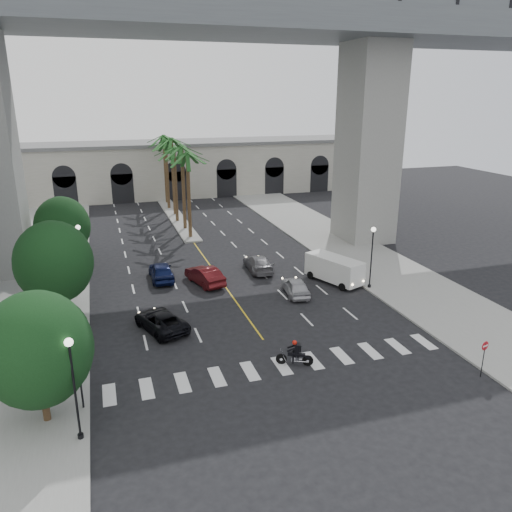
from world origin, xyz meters
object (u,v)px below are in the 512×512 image
Objects in this scene: car_c at (161,321)px; pedestrian_a at (10,344)px; car_a at (296,286)px; cargo_van at (335,269)px; traffic_signal_near at (79,367)px; car_e at (161,271)px; lamp_post_left_near at (74,381)px; lamp_post_left_far at (80,250)px; traffic_signal_far at (80,332)px; lamp_post_right at (372,252)px; do_not_enter_sign at (484,351)px; car_b at (205,275)px; motorcycle_rider at (296,354)px; car_d at (258,263)px.

pedestrian_a is at bearing -12.98° from car_c.
car_a is 4.56m from cargo_van.
car_a reaches higher than car_c.
car_e is at bearing 70.45° from traffic_signal_near.
lamp_post_left_far is at bearing 90.00° from lamp_post_left_near.
lamp_post_left_near is at bearing -90.88° from traffic_signal_far.
traffic_signal_far is at bearing -164.02° from lamp_post_right.
car_e is at bearing 138.58° from cargo_van.
car_c is at bearing 39.10° from traffic_signal_far.
lamp_post_right is 14.27m from do_not_enter_sign.
car_b is 1.01× the size of car_e.
lamp_post_left_near is at bearing -92.29° from traffic_signal_near.
lamp_post_left_far is at bearing -30.73° from car_b.
lamp_post_left_near reaches higher than traffic_signal_near.
cargo_van is (10.76, -3.05, 0.47)m from car_b.
motorcycle_rider is at bearing -137.65° from lamp_post_right.
lamp_post_right is at bearing -178.87° from car_a.
lamp_post_left_far is 6.94m from car_e.
pedestrian_a is at bearing 31.86° from car_d.
motorcycle_rider is at bearing 75.42° from car_a.
car_a is 6.56m from car_d.
cargo_van is 2.48× the size of do_not_enter_sign.
lamp_post_right is 6.90m from car_a.
car_b is 2.08× the size of do_not_enter_sign.
do_not_enter_sign is at bearing -19.34° from traffic_signal_far.
lamp_post_left_far reaches higher than traffic_signal_far.
car_b is at bearing 142.92° from cargo_van.
lamp_post_left_far is 1.47× the size of traffic_signal_far.
car_c is 3.08× the size of pedestrian_a.
traffic_signal_near reaches higher than car_c.
car_e is (-16.31, 7.49, -2.42)m from lamp_post_right.
lamp_post_left_near is 1.10× the size of car_d.
lamp_post_right reaches higher than do_not_enter_sign.
cargo_van is (15.51, 4.69, 0.57)m from car_c.
lamp_post_right is 3.35× the size of pedestrian_a.
lamp_post_right is 1.47× the size of traffic_signal_near.
motorcycle_rider reaches higher than car_d.
car_c is at bearing 22.88° from car_a.
cargo_van is (5.33, -4.89, 0.54)m from car_d.
motorcycle_rider is at bearing 15.38° from lamp_post_left_near.
do_not_enter_sign reaches higher than car_a.
lamp_post_left_far reaches higher than car_b.
lamp_post_left_far is at bearing 149.50° from motorcycle_rider.
cargo_van is (8.43, 11.92, 0.51)m from motorcycle_rider.
car_d is 1.04× the size of car_e.
car_b is at bearing -141.45° from car_c.
do_not_enter_sign is (21.80, -3.65, -0.86)m from traffic_signal_near.
car_c is (5.05, 8.10, -1.83)m from traffic_signal_near.
pedestrian_a is at bearing 16.55° from car_b.
pedestrian_a is (-26.96, -3.53, -2.27)m from lamp_post_right.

